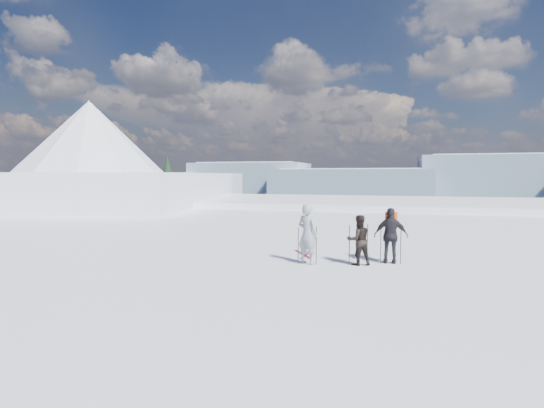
{
  "coord_description": "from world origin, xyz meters",
  "views": [
    {
      "loc": [
        1.4,
        -10.76,
        2.86
      ],
      "look_at": [
        -2.49,
        3.0,
        1.86
      ],
      "focal_mm": 28.0,
      "sensor_mm": 36.0,
      "label": 1
    }
  ],
  "objects": [
    {
      "name": "skier_dark",
      "position": [
        0.43,
        2.73,
        0.79
      ],
      "size": [
        0.96,
        0.88,
        1.59
      ],
      "primitive_type": "imported",
      "rotation": [
        0.0,
        0.0,
        3.59
      ],
      "color": "black",
      "rests_on": "ground"
    },
    {
      "name": "backpack",
      "position": [
        1.41,
        3.5,
        2.06
      ],
      "size": [
        0.39,
        0.22,
        0.53
      ],
      "primitive_type": "cube",
      "rotation": [
        0.0,
        0.0,
        3.16
      ],
      "color": "#F34F16",
      "rests_on": "skier_pack"
    },
    {
      "name": "near_ridge",
      "position": [
        -26.66,
        29.27,
        -3.49
      ],
      "size": [
        31.37,
        35.68,
        25.62
      ],
      "color": "white",
      "rests_on": "ground"
    },
    {
      "name": "skier_pack",
      "position": [
        1.41,
        3.25,
        0.9
      ],
      "size": [
        1.06,
        0.46,
        1.8
      ],
      "primitive_type": "imported",
      "rotation": [
        0.0,
        0.0,
        3.16
      ],
      "color": "black",
      "rests_on": "ground"
    },
    {
      "name": "skis_loose",
      "position": [
        -1.55,
        3.97,
        0.01
      ],
      "size": [
        0.94,
        1.7,
        0.03
      ],
      "color": "black",
      "rests_on": "ground"
    },
    {
      "name": "lake_basin",
      "position": [
        0.0,
        30.0,
        -6.5
      ],
      "size": [
        820.0,
        820.0,
        71.62
      ],
      "color": "white",
      "rests_on": "ground"
    },
    {
      "name": "skier_grey",
      "position": [
        -1.16,
        2.47,
        0.97
      ],
      "size": [
        0.83,
        0.72,
        1.93
      ],
      "primitive_type": "imported",
      "rotation": [
        0.0,
        0.0,
        2.71
      ],
      "color": "gray",
      "rests_on": "ground"
    },
    {
      "name": "far_mountain_range",
      "position": [
        29.6,
        454.78,
        -7.19
      ],
      "size": [
        770.0,
        110.0,
        53.0
      ],
      "color": "slate",
      "rests_on": "ground"
    },
    {
      "name": "ski_poles",
      "position": [
        0.22,
        2.72,
        0.61
      ],
      "size": [
        3.17,
        0.87,
        1.32
      ],
      "color": "black",
      "rests_on": "ground"
    }
  ]
}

